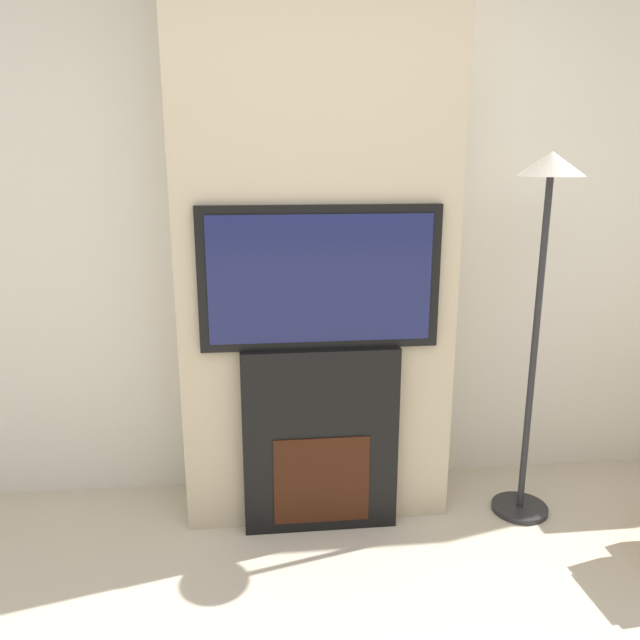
% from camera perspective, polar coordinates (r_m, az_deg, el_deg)
% --- Properties ---
extents(wall_back, '(6.00, 0.06, 2.70)m').
position_cam_1_polar(wall_back, '(3.01, -0.93, 9.21)').
color(wall_back, silver).
rests_on(wall_back, ground_plane).
extents(chimney_breast, '(1.20, 0.42, 2.70)m').
position_cam_1_polar(chimney_breast, '(2.77, -0.47, 8.71)').
color(chimney_breast, '#BCAD8E').
rests_on(chimney_breast, ground_plane).
extents(fireplace, '(0.68, 0.15, 0.85)m').
position_cam_1_polar(fireplace, '(2.83, 0.00, -10.81)').
color(fireplace, black).
rests_on(fireplace, ground_plane).
extents(television, '(1.01, 0.07, 0.60)m').
position_cam_1_polar(television, '(2.59, 0.01, 3.86)').
color(television, black).
rests_on(television, fireplace).
extents(floor_lamp, '(0.28, 0.28, 1.66)m').
position_cam_1_polar(floor_lamp, '(2.84, 19.77, 6.20)').
color(floor_lamp, '#262628').
rests_on(floor_lamp, ground_plane).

